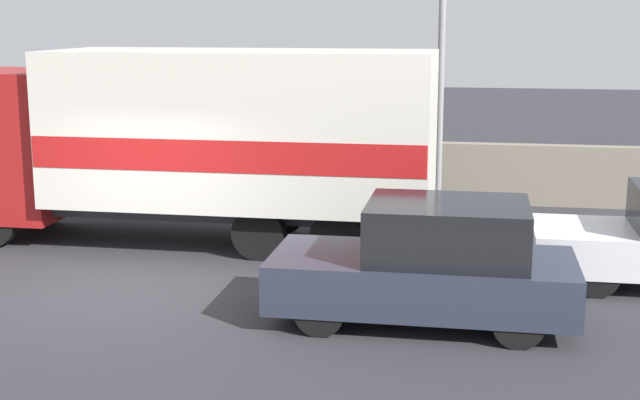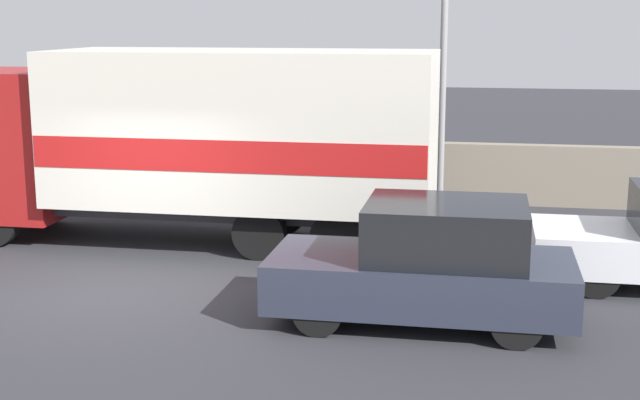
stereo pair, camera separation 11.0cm
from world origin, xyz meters
name	(u,v)px [view 2 (the right image)]	position (x,y,z in m)	size (l,w,h in m)	color
ground_plane	(112,293)	(0.00, 0.00, 0.00)	(80.00, 80.00, 0.00)	#2D2D33
stone_wall_backdrop	(247,166)	(0.00, 7.42, 0.64)	(60.00, 0.35, 1.28)	gray
street_lamp	(445,12)	(4.34, 6.26, 4.00)	(0.56, 0.28, 6.90)	gray
box_truck	(202,137)	(0.40, 3.09, 1.87)	(8.48, 2.56, 3.35)	maroon
car_hatchback	(429,265)	(4.55, -0.42, 0.77)	(3.90, 1.76, 1.59)	#282D3D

